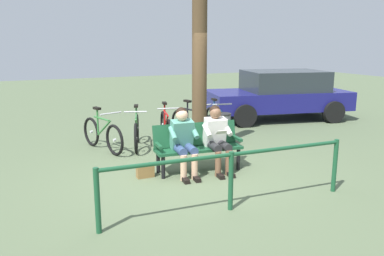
{
  "coord_description": "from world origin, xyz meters",
  "views": [
    {
      "loc": [
        2.65,
        6.14,
        2.33
      ],
      "look_at": [
        -0.28,
        -0.39,
        0.75
      ],
      "focal_mm": 36.72,
      "sensor_mm": 36.0,
      "label": 1
    }
  ],
  "objects_px": {
    "person_companion": "(184,138)",
    "parked_car": "(280,94)",
    "litter_bin": "(222,130)",
    "bicycle_black": "(166,128)",
    "tree_trunk": "(199,72)",
    "bicycle_red": "(216,122)",
    "bench": "(197,143)",
    "handbag": "(145,171)",
    "bicycle_orange": "(192,124)",
    "person_reading": "(217,135)",
    "bicycle_blue": "(102,134)",
    "bicycle_green": "(137,132)"
  },
  "relations": [
    {
      "from": "tree_trunk",
      "to": "bicycle_blue",
      "type": "relative_size",
      "value": 2.11
    },
    {
      "from": "bench",
      "to": "handbag",
      "type": "relative_size",
      "value": 5.44
    },
    {
      "from": "person_reading",
      "to": "bicycle_orange",
      "type": "xyz_separation_m",
      "value": [
        -0.58,
        -2.39,
        -0.31
      ]
    },
    {
      "from": "person_reading",
      "to": "bicycle_green",
      "type": "bearing_deg",
      "value": -63.77
    },
    {
      "from": "bench",
      "to": "bicycle_black",
      "type": "bearing_deg",
      "value": -90.24
    },
    {
      "from": "tree_trunk",
      "to": "litter_bin",
      "type": "relative_size",
      "value": 4.46
    },
    {
      "from": "litter_bin",
      "to": "bicycle_black",
      "type": "bearing_deg",
      "value": -40.2
    },
    {
      "from": "person_companion",
      "to": "bench",
      "type": "bearing_deg",
      "value": -152.76
    },
    {
      "from": "handbag",
      "to": "bicycle_orange",
      "type": "distance_m",
      "value": 2.92
    },
    {
      "from": "person_companion",
      "to": "bicycle_black",
      "type": "bearing_deg",
      "value": -98.14
    },
    {
      "from": "bench",
      "to": "parked_car",
      "type": "bearing_deg",
      "value": -137.3
    },
    {
      "from": "person_companion",
      "to": "litter_bin",
      "type": "distance_m",
      "value": 2.09
    },
    {
      "from": "person_reading",
      "to": "person_companion",
      "type": "height_order",
      "value": "same"
    },
    {
      "from": "handbag",
      "to": "bicycle_orange",
      "type": "bearing_deg",
      "value": -130.59
    },
    {
      "from": "tree_trunk",
      "to": "parked_car",
      "type": "relative_size",
      "value": 0.77
    },
    {
      "from": "tree_trunk",
      "to": "parked_car",
      "type": "xyz_separation_m",
      "value": [
        -3.77,
        -2.28,
        -0.94
      ]
    },
    {
      "from": "bicycle_blue",
      "to": "parked_car",
      "type": "relative_size",
      "value": 0.36
    },
    {
      "from": "person_companion",
      "to": "bicycle_black",
      "type": "height_order",
      "value": "person_companion"
    },
    {
      "from": "tree_trunk",
      "to": "bicycle_green",
      "type": "distance_m",
      "value": 1.97
    },
    {
      "from": "parked_car",
      "to": "bicycle_red",
      "type": "bearing_deg",
      "value": 35.34
    },
    {
      "from": "bicycle_orange",
      "to": "bicycle_green",
      "type": "bearing_deg",
      "value": -96.29
    },
    {
      "from": "bicycle_green",
      "to": "parked_car",
      "type": "relative_size",
      "value": 0.36
    },
    {
      "from": "person_companion",
      "to": "tree_trunk",
      "type": "height_order",
      "value": "tree_trunk"
    },
    {
      "from": "litter_bin",
      "to": "bicycle_blue",
      "type": "bearing_deg",
      "value": -17.4
    },
    {
      "from": "person_reading",
      "to": "bicycle_black",
      "type": "xyz_separation_m",
      "value": [
        0.13,
        -2.31,
        -0.31
      ]
    },
    {
      "from": "litter_bin",
      "to": "bicycle_black",
      "type": "distance_m",
      "value": 1.35
    },
    {
      "from": "bicycle_black",
      "to": "parked_car",
      "type": "xyz_separation_m",
      "value": [
        -4.17,
        -1.31,
        0.41
      ]
    },
    {
      "from": "bicycle_black",
      "to": "parked_car",
      "type": "height_order",
      "value": "parked_car"
    },
    {
      "from": "bicycle_red",
      "to": "bicycle_black",
      "type": "relative_size",
      "value": 1.01
    },
    {
      "from": "person_reading",
      "to": "tree_trunk",
      "type": "bearing_deg",
      "value": -96.98
    },
    {
      "from": "bench",
      "to": "bicycle_green",
      "type": "relative_size",
      "value": 1.01
    },
    {
      "from": "person_companion",
      "to": "bicycle_black",
      "type": "relative_size",
      "value": 0.73
    },
    {
      "from": "bicycle_red",
      "to": "parked_car",
      "type": "distance_m",
      "value": 3.11
    },
    {
      "from": "tree_trunk",
      "to": "bicycle_red",
      "type": "distance_m",
      "value": 1.95
    },
    {
      "from": "tree_trunk",
      "to": "litter_bin",
      "type": "bearing_deg",
      "value": -170.45
    },
    {
      "from": "person_companion",
      "to": "parked_car",
      "type": "bearing_deg",
      "value": -138.23
    },
    {
      "from": "bicycle_red",
      "to": "handbag",
      "type": "bearing_deg",
      "value": -40.9
    },
    {
      "from": "bicycle_orange",
      "to": "tree_trunk",
      "type": "bearing_deg",
      "value": -30.39
    },
    {
      "from": "tree_trunk",
      "to": "litter_bin",
      "type": "distance_m",
      "value": 1.47
    },
    {
      "from": "bicycle_blue",
      "to": "handbag",
      "type": "bearing_deg",
      "value": -8.43
    },
    {
      "from": "person_companion",
      "to": "bicycle_blue",
      "type": "xyz_separation_m",
      "value": [
        0.99,
        -2.18,
        -0.3
      ]
    },
    {
      "from": "bicycle_blue",
      "to": "bicycle_green",
      "type": "bearing_deg",
      "value": 69.89
    },
    {
      "from": "bench",
      "to": "litter_bin",
      "type": "xyz_separation_m",
      "value": [
        -1.2,
        -1.25,
        -0.12
      ]
    },
    {
      "from": "bench",
      "to": "bicycle_green",
      "type": "bearing_deg",
      "value": -69.72
    },
    {
      "from": "person_reading",
      "to": "bicycle_orange",
      "type": "distance_m",
      "value": 2.48
    },
    {
      "from": "person_companion",
      "to": "bicycle_red",
      "type": "height_order",
      "value": "person_companion"
    },
    {
      "from": "handbag",
      "to": "bicycle_green",
      "type": "bearing_deg",
      "value": -102.31
    },
    {
      "from": "litter_bin",
      "to": "bicycle_green",
      "type": "distance_m",
      "value": 1.92
    },
    {
      "from": "bench",
      "to": "tree_trunk",
      "type": "bearing_deg",
      "value": -112.34
    },
    {
      "from": "handbag",
      "to": "bicycle_black",
      "type": "relative_size",
      "value": 0.18
    }
  ]
}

